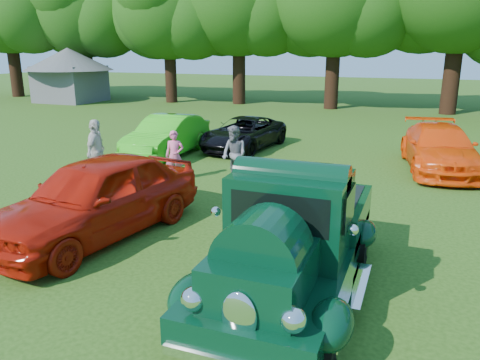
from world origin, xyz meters
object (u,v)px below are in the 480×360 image
(back_car_orange, at_px, (440,148))
(spectator_grey, at_px, (234,155))
(spectator_pink, at_px, (175,156))
(gazebo, at_px, (69,69))
(back_car_black, at_px, (244,133))
(spectator_white, at_px, (96,153))
(red_convertible, at_px, (96,197))
(back_car_lime, at_px, (167,136))
(hero_pickup, at_px, (293,240))

(back_car_orange, height_order, spectator_grey, spectator_grey)
(spectator_pink, xyz_separation_m, gazebo, (-17.77, 16.43, 1.65))
(back_car_black, relative_size, spectator_pink, 2.97)
(back_car_black, relative_size, back_car_orange, 0.89)
(spectator_white, distance_m, gazebo, 23.86)
(red_convertible, relative_size, spectator_grey, 2.96)
(red_convertible, height_order, spectator_grey, red_convertible)
(back_car_orange, bearing_deg, back_car_lime, 179.13)
(back_car_black, relative_size, spectator_grey, 2.63)
(red_convertible, xyz_separation_m, back_car_orange, (6.83, 8.64, -0.13))
(hero_pickup, height_order, spectator_pink, hero_pickup)
(back_car_orange, relative_size, gazebo, 0.78)
(hero_pickup, height_order, back_car_black, hero_pickup)
(back_car_lime, relative_size, spectator_pink, 2.97)
(back_car_lime, height_order, spectator_white, spectator_white)
(back_car_lime, relative_size, back_car_black, 1.00)
(spectator_white, bearing_deg, back_car_black, -35.81)
(back_car_orange, bearing_deg, red_convertible, -137.14)
(red_convertible, xyz_separation_m, spectator_grey, (1.17, 4.82, -0.01))
(back_car_lime, relative_size, back_car_orange, 0.90)
(back_car_black, bearing_deg, hero_pickup, -58.61)
(back_car_lime, height_order, spectator_grey, spectator_grey)
(back_car_orange, xyz_separation_m, gazebo, (-25.20, 12.26, 1.68))
(gazebo, bearing_deg, back_car_black, -32.28)
(hero_pickup, relative_size, back_car_black, 1.18)
(back_car_black, bearing_deg, spectator_pink, -87.01)
(back_car_black, distance_m, spectator_white, 6.65)
(red_convertible, relative_size, spectator_pink, 3.34)
(hero_pickup, bearing_deg, spectator_pink, 133.85)
(red_convertible, xyz_separation_m, spectator_white, (-2.45, 3.19, 0.10))
(back_car_lime, bearing_deg, gazebo, 137.69)
(spectator_grey, xyz_separation_m, spectator_white, (-3.62, -1.63, 0.11))
(spectator_pink, distance_m, gazebo, 24.26)
(back_car_black, height_order, spectator_grey, spectator_grey)
(back_car_black, distance_m, back_car_orange, 7.16)
(spectator_pink, relative_size, gazebo, 0.23)
(red_convertible, height_order, spectator_white, spectator_white)
(spectator_pink, relative_size, spectator_white, 0.78)
(hero_pickup, height_order, spectator_white, hero_pickup)
(back_car_orange, bearing_deg, spectator_white, -158.38)
(back_car_black, bearing_deg, gazebo, 154.40)
(back_car_orange, xyz_separation_m, spectator_grey, (-5.66, -3.82, 0.12))
(back_car_black, xyz_separation_m, gazebo, (-18.09, 11.43, 1.78))
(spectator_grey, xyz_separation_m, gazebo, (-19.55, 16.08, 1.56))
(hero_pickup, height_order, red_convertible, hero_pickup)
(back_car_black, bearing_deg, red_convertible, -81.59)
(hero_pickup, xyz_separation_m, back_car_lime, (-6.93, 8.12, -0.15))
(red_convertible, xyz_separation_m, gazebo, (-18.38, 20.90, 1.55))
(spectator_pink, bearing_deg, back_car_black, 62.29)
(back_car_orange, bearing_deg, gazebo, 145.23)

